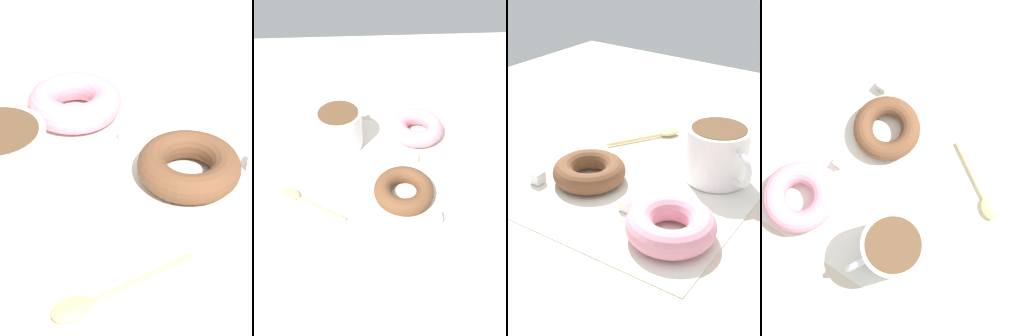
# 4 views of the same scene
# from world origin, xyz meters

# --- Properties ---
(ground_plane) EXTENTS (1.20, 1.20, 0.02)m
(ground_plane) POSITION_xyz_m (0.00, 0.00, -0.01)
(ground_plane) COLOR beige
(napkin) EXTENTS (0.36, 0.36, 0.00)m
(napkin) POSITION_xyz_m (-0.00, 0.01, 0.00)
(napkin) COLOR white
(napkin) RESTS_ON ground_plane
(coffee_cup) EXTENTS (0.09, 0.12, 0.08)m
(coffee_cup) POSITION_xyz_m (0.07, -0.09, 0.05)
(coffee_cup) COLOR white
(coffee_cup) RESTS_ON napkin
(donut_near_cup) EXTENTS (0.11, 0.11, 0.03)m
(donut_near_cup) POSITION_xyz_m (-0.04, 0.06, 0.02)
(donut_near_cup) COLOR brown
(donut_near_cup) RESTS_ON napkin
(donut_far) EXTENTS (0.11, 0.11, 0.04)m
(donut_far) POSITION_xyz_m (-0.09, -0.11, 0.02)
(donut_far) COLOR pink
(donut_far) RESTS_ON napkin
(spoon) EXTENTS (0.12, 0.08, 0.01)m
(spoon) POSITION_xyz_m (0.15, 0.06, 0.01)
(spoon) COLOR #D8B772
(spoon) RESTS_ON napkin
(sugar_cube) EXTENTS (0.02, 0.02, 0.02)m
(sugar_cube) POSITION_xyz_m (-0.09, 0.12, 0.01)
(sugar_cube) COLOR white
(sugar_cube) RESTS_ON napkin
(sugar_cube_extra) EXTENTS (0.01, 0.01, 0.01)m
(sugar_cube_extra) POSITION_xyz_m (-0.07, -0.03, 0.01)
(sugar_cube_extra) COLOR white
(sugar_cube_extra) RESTS_ON napkin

